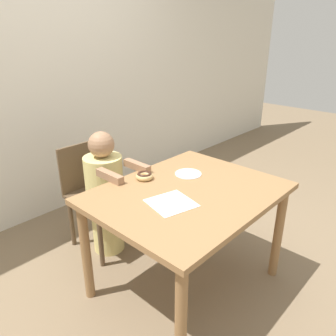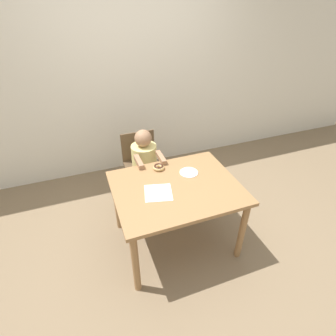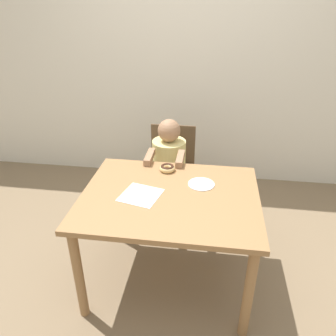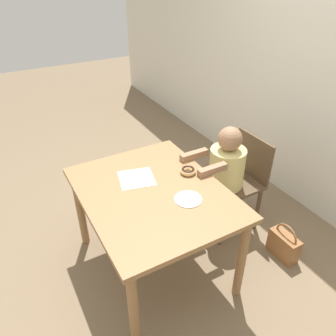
# 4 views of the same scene
# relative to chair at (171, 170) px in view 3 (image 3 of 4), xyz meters

# --- Properties ---
(ground_plane) EXTENTS (12.00, 12.00, 0.00)m
(ground_plane) POSITION_rel_chair_xyz_m (0.10, -0.83, -0.44)
(ground_plane) COLOR #7A664C
(wall_back) EXTENTS (8.00, 0.05, 2.50)m
(wall_back) POSITION_rel_chair_xyz_m (0.10, 0.78, 0.81)
(wall_back) COLOR silver
(wall_back) RESTS_ON ground_plane
(dining_table) EXTENTS (1.13, 0.90, 0.72)m
(dining_table) POSITION_rel_chair_xyz_m (0.10, -0.83, 0.18)
(dining_table) COLOR olive
(dining_table) RESTS_ON ground_plane
(chair) EXTENTS (0.40, 0.45, 0.82)m
(chair) POSITION_rel_chair_xyz_m (0.00, 0.00, 0.00)
(chair) COLOR brown
(chair) RESTS_ON ground_plane
(child_figure) EXTENTS (0.29, 0.49, 0.97)m
(child_figure) POSITION_rel_chair_xyz_m (-0.00, -0.12, 0.03)
(child_figure) COLOR #E0D17F
(child_figure) RESTS_ON ground_plane
(donut) EXTENTS (0.11, 0.11, 0.04)m
(donut) POSITION_rel_chair_xyz_m (0.04, -0.51, 0.30)
(donut) COLOR #DBB270
(donut) RESTS_ON dining_table
(napkin) EXTENTS (0.28, 0.28, 0.00)m
(napkin) POSITION_rel_chair_xyz_m (-0.08, -0.86, 0.28)
(napkin) COLOR white
(napkin) RESTS_ON dining_table
(handbag) EXTENTS (0.25, 0.11, 0.31)m
(handbag) POSITION_rel_chair_xyz_m (0.51, 0.10, -0.33)
(handbag) COLOR brown
(handbag) RESTS_ON ground_plane
(plate) EXTENTS (0.18, 0.18, 0.01)m
(plate) POSITION_rel_chair_xyz_m (0.30, -0.67, 0.28)
(plate) COLOR white
(plate) RESTS_ON dining_table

